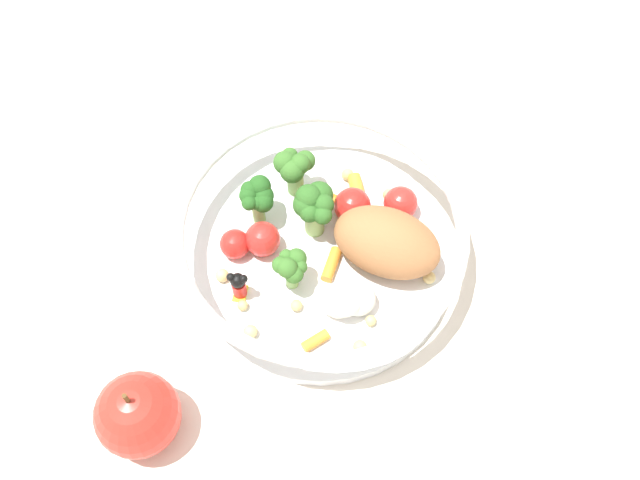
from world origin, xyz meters
name	(u,v)px	position (x,y,z in m)	size (l,w,h in m)	color
ground_plane	(331,273)	(0.00, 0.00, 0.00)	(2.40, 2.40, 0.00)	silver
food_container	(329,240)	(0.00, -0.01, 0.03)	(0.25, 0.25, 0.07)	white
loose_apple	(138,415)	(0.15, 0.14, 0.03)	(0.07, 0.07, 0.08)	red
folded_napkin	(513,164)	(-0.18, -0.12, 0.00)	(0.11, 0.10, 0.01)	white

